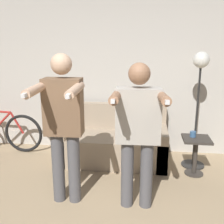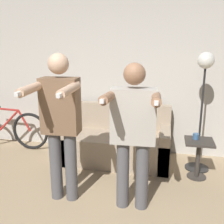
{
  "view_description": "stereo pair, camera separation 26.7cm",
  "coord_description": "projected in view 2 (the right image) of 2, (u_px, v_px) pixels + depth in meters",
  "views": [
    {
      "loc": [
        0.38,
        -1.77,
        1.8
      ],
      "look_at": [
        -0.04,
        1.49,
        0.95
      ],
      "focal_mm": 42.0,
      "sensor_mm": 36.0,
      "label": 1
    },
    {
      "loc": [
        0.64,
        -1.72,
        1.8
      ],
      "look_at": [
        -0.04,
        1.49,
        0.95
      ],
      "focal_mm": 42.0,
      "sensor_mm": 36.0,
      "label": 2
    }
  ],
  "objects": [
    {
      "name": "person_right",
      "position": [
        133.0,
        128.0,
        2.76
      ],
      "size": [
        0.56,
        0.69,
        1.63
      ],
      "rotation": [
        0.0,
        0.0,
        0.05
      ],
      "color": "#56565B",
      "rests_on": "ground_plane"
    },
    {
      "name": "person_left",
      "position": [
        60.0,
        119.0,
        2.91
      ],
      "size": [
        0.5,
        0.69,
        1.72
      ],
      "rotation": [
        0.0,
        0.0,
        0.04
      ],
      "color": "#56565B",
      "rests_on": "ground_plane"
    },
    {
      "name": "bicycle",
      "position": [
        6.0,
        129.0,
        4.67
      ],
      "size": [
        1.63,
        0.07,
        0.75
      ],
      "color": "black",
      "rests_on": "ground_plane"
    },
    {
      "name": "floor_lamp",
      "position": [
        204.0,
        84.0,
        3.61
      ],
      "size": [
        0.34,
        0.34,
        1.71
      ],
      "color": "black",
      "rests_on": "ground_plane"
    },
    {
      "name": "cup",
      "position": [
        196.0,
        136.0,
        3.58
      ],
      "size": [
        0.08,
        0.08,
        0.08
      ],
      "color": "#3D6693",
      "rests_on": "side_table"
    },
    {
      "name": "wall_back",
      "position": [
        129.0,
        76.0,
        4.35
      ],
      "size": [
        10.0,
        0.05,
        2.6
      ],
      "color": "beige",
      "rests_on": "ground_plane"
    },
    {
      "name": "side_table",
      "position": [
        198.0,
        152.0,
        3.58
      ],
      "size": [
        0.38,
        0.38,
        0.54
      ],
      "color": "#38332D",
      "rests_on": "ground_plane"
    },
    {
      "name": "couch",
      "position": [
        116.0,
        143.0,
        4.16
      ],
      "size": [
        1.65,
        0.81,
        0.87
      ],
      "color": "tan",
      "rests_on": "ground_plane"
    },
    {
      "name": "cat",
      "position": [
        149.0,
        100.0,
        4.17
      ],
      "size": [
        0.45,
        0.11,
        0.18
      ],
      "color": "#B7AD9E",
      "rests_on": "couch"
    }
  ]
}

